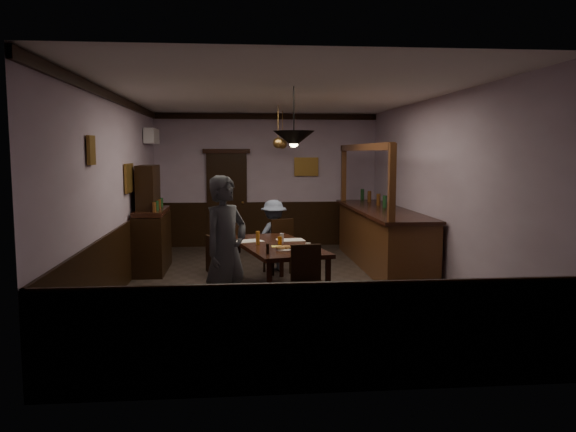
{
  "coord_description": "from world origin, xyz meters",
  "views": [
    {
      "loc": [
        -0.7,
        -8.71,
        2.12
      ],
      "look_at": [
        0.1,
        -0.18,
        1.15
      ],
      "focal_mm": 35.0,
      "sensor_mm": 36.0,
      "label": 1
    }
  ],
  "objects": [
    {
      "name": "pastry_plate",
      "position": [
        -0.01,
        -0.94,
        0.76
      ],
      "size": [
        0.22,
        0.22,
        0.01
      ],
      "primitive_type": "cylinder",
      "color": "white",
      "rests_on": "dining_table"
    },
    {
      "name": "person_standing",
      "position": [
        -0.83,
        -1.84,
        0.92
      ],
      "size": [
        0.78,
        0.79,
        1.84
      ],
      "primitive_type": "imported",
      "rotation": [
        0.0,
        0.0,
        0.81
      ],
      "color": "#555A62",
      "rests_on": "ground"
    },
    {
      "name": "bar_counter",
      "position": [
        1.99,
        1.42,
        0.58
      ],
      "size": [
        0.94,
        4.06,
        2.28
      ],
      "color": "#4E2514",
      "rests_on": "ground"
    },
    {
      "name": "pastry_ring_a",
      "position": [
        -0.08,
        -0.92,
        0.79
      ],
      "size": [
        0.13,
        0.13,
        0.04
      ],
      "primitive_type": "torus",
      "color": "#C68C47",
      "rests_on": "pastry_plate"
    },
    {
      "name": "chair_near",
      "position": [
        0.22,
        -1.66,
        0.51
      ],
      "size": [
        0.45,
        0.45,
        0.93
      ],
      "rotation": [
        0.0,
        0.0,
        0.12
      ],
      "color": "black",
      "rests_on": "ground"
    },
    {
      "name": "pastry_ring_b",
      "position": [
        0.01,
        -0.88,
        0.79
      ],
      "size": [
        0.13,
        0.13,
        0.04
      ],
      "primitive_type": "torus",
      "color": "#C68C47",
      "rests_on": "pastry_plate"
    },
    {
      "name": "person_seated_right",
      "position": [
        -0.03,
        1.23,
        0.64
      ],
      "size": [
        0.95,
        0.79,
        1.28
      ],
      "primitive_type": "imported",
      "rotation": [
        0.0,
        0.0,
        3.59
      ],
      "color": "slate",
      "rests_on": "ground"
    },
    {
      "name": "chair_side",
      "position": [
        -0.95,
        -0.8,
        0.52
      ],
      "size": [
        0.52,
        0.52,
        0.95
      ],
      "rotation": [
        0.0,
        0.0,
        1.92
      ],
      "color": "black",
      "rests_on": "ground"
    },
    {
      "name": "dining_table",
      "position": [
        -0.1,
        -0.38,
        0.69
      ],
      "size": [
        1.49,
        2.37,
        0.75
      ],
      "rotation": [
        0.0,
        0.0,
        0.24
      ],
      "color": "black",
      "rests_on": "ground"
    },
    {
      "name": "pepper_mill",
      "position": [
        -0.28,
        -1.2,
        0.82
      ],
      "size": [
        0.04,
        0.04,
        0.14
      ],
      "primitive_type": "cylinder",
      "color": "black",
      "rests_on": "dining_table"
    },
    {
      "name": "picture_back",
      "position": [
        0.9,
        3.96,
        1.8
      ],
      "size": [
        0.55,
        0.04,
        0.42
      ],
      "color": "olive",
      "rests_on": "ground"
    },
    {
      "name": "newspaper_right",
      "position": [
        0.15,
        -0.04,
        0.75
      ],
      "size": [
        0.46,
        0.35,
        0.01
      ],
      "primitive_type": "cube",
      "rotation": [
        0.0,
        0.0,
        0.13
      ],
      "color": "silver",
      "rests_on": "dining_table"
    },
    {
      "name": "saucer",
      "position": [
        0.31,
        -0.8,
        0.76
      ],
      "size": [
        0.15,
        0.15,
        0.01
      ],
      "primitive_type": "cylinder",
      "color": "white",
      "rests_on": "dining_table"
    },
    {
      "name": "person_seated_left",
      "position": [
        -0.9,
        1.02,
        0.57
      ],
      "size": [
        0.63,
        0.54,
        1.14
      ],
      "primitive_type": "imported",
      "rotation": [
        0.0,
        0.0,
        3.36
      ],
      "color": "#454F2F",
      "rests_on": "ground"
    },
    {
      "name": "newspaper_left",
      "position": [
        -0.51,
        -0.08,
        0.75
      ],
      "size": [
        0.5,
        0.43,
        0.01
      ],
      "primitive_type": "cube",
      "rotation": [
        0.0,
        0.0,
        0.38
      ],
      "color": "silver",
      "rests_on": "dining_table"
    },
    {
      "name": "water_glass",
      "position": [
        -0.01,
        -0.31,
        0.82
      ],
      "size": [
        0.06,
        0.06,
        0.15
      ],
      "primitive_type": "cylinder",
      "color": "silver",
      "rests_on": "dining_table"
    },
    {
      "name": "sideboard",
      "position": [
        -2.21,
        1.42,
        0.76
      ],
      "size": [
        0.51,
        1.44,
        1.9
      ],
      "color": "black",
      "rests_on": "ground"
    },
    {
      "name": "pendant_brass_mid",
      "position": [
        0.1,
        1.82,
        2.3
      ],
      "size": [
        0.2,
        0.2,
        0.81
      ],
      "color": "#BF8C3F",
      "rests_on": "ground"
    },
    {
      "name": "soda_can",
      "position": [
        -0.05,
        -0.43,
        0.81
      ],
      "size": [
        0.07,
        0.07,
        0.12
      ],
      "primitive_type": "cylinder",
      "color": "orange",
      "rests_on": "dining_table"
    },
    {
      "name": "room",
      "position": [
        0.0,
        0.0,
        1.5
      ],
      "size": [
        5.01,
        8.01,
        3.01
      ],
      "color": "#2D2621",
      "rests_on": "ground"
    },
    {
      "name": "ac_unit",
      "position": [
        -2.38,
        2.9,
        2.45
      ],
      "size": [
        0.2,
        0.85,
        0.3
      ],
      "color": "white",
      "rests_on": "ground"
    },
    {
      "name": "door_back",
      "position": [
        -0.9,
        3.95,
        1.05
      ],
      "size": [
        0.9,
        0.06,
        2.1
      ],
      "primitive_type": "cube",
      "color": "black",
      "rests_on": "ground"
    },
    {
      "name": "napkin",
      "position": [
        -0.11,
        -0.61,
        0.75
      ],
      "size": [
        0.18,
        0.18,
        0.0
      ],
      "primitive_type": "cube",
      "rotation": [
        0.0,
        0.0,
        0.24
      ],
      "color": "#E2D553",
      "rests_on": "dining_table"
    },
    {
      "name": "chair_far_right",
      "position": [
        0.05,
        0.97,
        0.54
      ],
      "size": [
        0.56,
        0.56,
        0.98
      ],
      "rotation": [
        0.0,
        0.0,
        3.55
      ],
      "color": "black",
      "rests_on": "ground"
    },
    {
      "name": "picture_left_large",
      "position": [
        -2.46,
        0.8,
        1.7
      ],
      "size": [
        0.04,
        0.62,
        0.48
      ],
      "color": "olive",
      "rests_on": "ground"
    },
    {
      "name": "pendant_brass_far",
      "position": [
        0.3,
        3.27,
        2.3
      ],
      "size": [
        0.2,
        0.2,
        0.81
      ],
      "color": "#BF8C3F",
      "rests_on": "ground"
    },
    {
      "name": "pendant_iron",
      "position": [
        0.09,
        -1.16,
        2.3
      ],
      "size": [
        0.56,
        0.56,
        0.81
      ],
      "color": "black",
      "rests_on": "ground"
    },
    {
      "name": "beer_glass",
      "position": [
        -0.38,
        -0.4,
        0.85
      ],
      "size": [
        0.06,
        0.06,
        0.2
      ],
      "primitive_type": "cylinder",
      "color": "#BF721E",
      "rests_on": "dining_table"
    },
    {
      "name": "coffee_cup",
      "position": [
        0.32,
        -0.85,
        0.8
      ],
      "size": [
        0.1,
        0.1,
        0.07
      ],
      "primitive_type": "imported",
      "rotation": [
        0.0,
        0.0,
        0.24
      ],
      "color": "white",
      "rests_on": "saucer"
    },
    {
      "name": "chair_far_left",
      "position": [
        -0.85,
        0.74,
        0.56
      ],
      "size": [
        0.45,
        0.45,
        1.01
      ],
      "rotation": [
        0.0,
        0.0,
        3.18
      ],
      "color": "black",
      "rests_on": "ground"
    },
    {
      "name": "picture_left_small",
      "position": [
        -2.46,
        -1.6,
        2.15
      ],
      "size": [
        0.04,
        0.28,
        0.36
      ],
      "color": "olive",
      "rests_on": "ground"
    }
  ]
}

